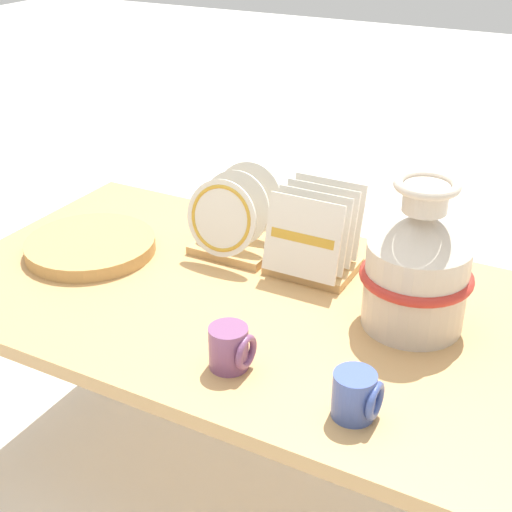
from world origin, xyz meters
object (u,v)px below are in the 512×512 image
ceramic_vase (417,266)px  wicker_charger_stack (91,246)px  mug_cobalt_glaze (356,396)px  dish_rack_round_plates (233,226)px  dish_rack_square_plates (314,243)px  mug_plum_glaze (231,348)px

ceramic_vase → wicker_charger_stack: size_ratio=1.00×
ceramic_vase → wicker_charger_stack: bearing=-175.7°
mug_cobalt_glaze → ceramic_vase: bearing=90.4°
dish_rack_round_plates → wicker_charger_stack: bearing=-152.1°
dish_rack_round_plates → mug_cobalt_glaze: 0.69m
ceramic_vase → dish_rack_square_plates: size_ratio=1.59×
mug_plum_glaze → dish_rack_round_plates: bearing=119.1°
dish_rack_round_plates → ceramic_vase: bearing=-12.3°
ceramic_vase → dish_rack_round_plates: (-0.51, 0.11, -0.07)m
dish_rack_square_plates → wicker_charger_stack: bearing=-161.6°
dish_rack_round_plates → mug_plum_glaze: bearing=-60.9°
ceramic_vase → mug_cobalt_glaze: 0.36m
mug_plum_glaze → mug_cobalt_glaze: bearing=-4.5°
dish_rack_round_plates → wicker_charger_stack: size_ratio=0.64×
ceramic_vase → dish_rack_square_plates: ceramic_vase is taller
ceramic_vase → wicker_charger_stack: ceramic_vase is taller
wicker_charger_stack → mug_cobalt_glaze: 0.89m
mug_plum_glaze → wicker_charger_stack: bearing=155.5°
wicker_charger_stack → mug_plum_glaze: 0.63m
dish_rack_square_plates → mug_plum_glaze: dish_rack_square_plates is taller
mug_cobalt_glaze → mug_plum_glaze: bearing=175.5°
mug_cobalt_glaze → wicker_charger_stack: bearing=161.5°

